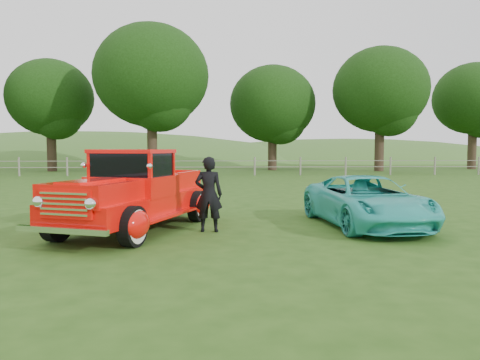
{
  "coord_description": "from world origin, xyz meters",
  "views": [
    {
      "loc": [
        0.48,
        -8.29,
        1.82
      ],
      "look_at": [
        0.97,
        1.2,
        1.16
      ],
      "focal_mm": 35.0,
      "sensor_mm": 36.0,
      "label": 1
    }
  ],
  "objects_px": {
    "tree_near_west": "(151,76)",
    "tree_near_east": "(273,104)",
    "tree_far_east": "(474,99)",
    "teal_sedan": "(366,201)",
    "tree_mid_west": "(50,98)",
    "man": "(209,194)",
    "red_pickup": "(134,195)",
    "tree_mid_east": "(380,90)"
  },
  "relations": [
    {
      "from": "tree_mid_west",
      "to": "teal_sedan",
      "type": "height_order",
      "value": "tree_mid_west"
    },
    {
      "from": "tree_near_east",
      "to": "teal_sedan",
      "type": "bearing_deg",
      "value": -92.26
    },
    {
      "from": "tree_mid_west",
      "to": "red_pickup",
      "type": "bearing_deg",
      "value": -67.67
    },
    {
      "from": "tree_far_east",
      "to": "teal_sedan",
      "type": "distance_m",
      "value": 33.52
    },
    {
      "from": "tree_far_east",
      "to": "red_pickup",
      "type": "xyz_separation_m",
      "value": [
        -23.3,
        -28.04,
        -5.06
      ]
    },
    {
      "from": "tree_mid_west",
      "to": "tree_near_east",
      "type": "height_order",
      "value": "tree_mid_west"
    },
    {
      "from": "red_pickup",
      "to": "tree_mid_west",
      "type": "bearing_deg",
      "value": 132.5
    },
    {
      "from": "tree_mid_west",
      "to": "tree_near_east",
      "type": "bearing_deg",
      "value": 3.37
    },
    {
      "from": "tree_far_east",
      "to": "tree_near_east",
      "type": "bearing_deg",
      "value": -176.63
    },
    {
      "from": "tree_mid_east",
      "to": "red_pickup",
      "type": "distance_m",
      "value": 29.34
    },
    {
      "from": "tree_near_west",
      "to": "tree_mid_east",
      "type": "bearing_deg",
      "value": 6.71
    },
    {
      "from": "tree_near_west",
      "to": "tree_near_east",
      "type": "height_order",
      "value": "tree_near_west"
    },
    {
      "from": "red_pickup",
      "to": "tree_near_east",
      "type": "bearing_deg",
      "value": 97.05
    },
    {
      "from": "man",
      "to": "tree_far_east",
      "type": "bearing_deg",
      "value": -123.1
    },
    {
      "from": "tree_near_west",
      "to": "teal_sedan",
      "type": "bearing_deg",
      "value": -70.75
    },
    {
      "from": "tree_near_west",
      "to": "tree_mid_east",
      "type": "height_order",
      "value": "tree_near_west"
    },
    {
      "from": "tree_near_west",
      "to": "man",
      "type": "bearing_deg",
      "value": -79.47
    },
    {
      "from": "tree_near_west",
      "to": "tree_near_east",
      "type": "relative_size",
      "value": 1.25
    },
    {
      "from": "tree_near_east",
      "to": "tree_mid_east",
      "type": "height_order",
      "value": "tree_mid_east"
    },
    {
      "from": "tree_far_east",
      "to": "teal_sedan",
      "type": "height_order",
      "value": "tree_far_east"
    },
    {
      "from": "tree_near_east",
      "to": "tree_far_east",
      "type": "distance_m",
      "value": 17.04
    },
    {
      "from": "man",
      "to": "teal_sedan",
      "type": "bearing_deg",
      "value": -167.74
    },
    {
      "from": "tree_mid_west",
      "to": "tree_far_east",
      "type": "xyz_separation_m",
      "value": [
        34.0,
        2.0,
        0.31
      ]
    },
    {
      "from": "tree_mid_west",
      "to": "tree_mid_east",
      "type": "xyz_separation_m",
      "value": [
        25.0,
        -1.0,
        0.62
      ]
    },
    {
      "from": "tree_near_west",
      "to": "red_pickup",
      "type": "height_order",
      "value": "tree_near_west"
    },
    {
      "from": "tree_mid_east",
      "to": "man",
      "type": "xyz_separation_m",
      "value": [
        -12.68,
        -25.25,
        -5.36
      ]
    },
    {
      "from": "tree_near_east",
      "to": "red_pickup",
      "type": "xyz_separation_m",
      "value": [
        -6.3,
        -27.04,
        -4.45
      ]
    },
    {
      "from": "tree_mid_west",
      "to": "teal_sedan",
      "type": "xyz_separation_m",
      "value": [
        15.94,
        -25.75,
        -4.97
      ]
    },
    {
      "from": "tree_near_west",
      "to": "teal_sedan",
      "type": "relative_size",
      "value": 2.48
    },
    {
      "from": "tree_mid_west",
      "to": "man",
      "type": "xyz_separation_m",
      "value": [
        12.32,
        -26.25,
        -4.74
      ]
    },
    {
      "from": "tree_far_east",
      "to": "man",
      "type": "height_order",
      "value": "tree_far_east"
    },
    {
      "from": "tree_near_west",
      "to": "red_pickup",
      "type": "distance_m",
      "value": 23.96
    },
    {
      "from": "tree_mid_west",
      "to": "red_pickup",
      "type": "height_order",
      "value": "tree_mid_west"
    },
    {
      "from": "man",
      "to": "red_pickup",
      "type": "bearing_deg",
      "value": -2.74
    },
    {
      "from": "tree_near_west",
      "to": "tree_far_east",
      "type": "bearing_deg",
      "value": 10.89
    },
    {
      "from": "tree_near_east",
      "to": "tree_mid_east",
      "type": "bearing_deg",
      "value": -14.04
    },
    {
      "from": "tree_near_east",
      "to": "teal_sedan",
      "type": "relative_size",
      "value": 1.98
    },
    {
      "from": "red_pickup",
      "to": "teal_sedan",
      "type": "relative_size",
      "value": 1.26
    },
    {
      "from": "tree_mid_east",
      "to": "red_pickup",
      "type": "height_order",
      "value": "tree_mid_east"
    },
    {
      "from": "red_pickup",
      "to": "teal_sedan",
      "type": "xyz_separation_m",
      "value": [
        5.25,
        0.3,
        -0.21
      ]
    },
    {
      "from": "tree_far_east",
      "to": "red_pickup",
      "type": "bearing_deg",
      "value": -129.72
    },
    {
      "from": "red_pickup",
      "to": "man",
      "type": "xyz_separation_m",
      "value": [
        1.62,
        -0.2,
        0.02
      ]
    }
  ]
}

